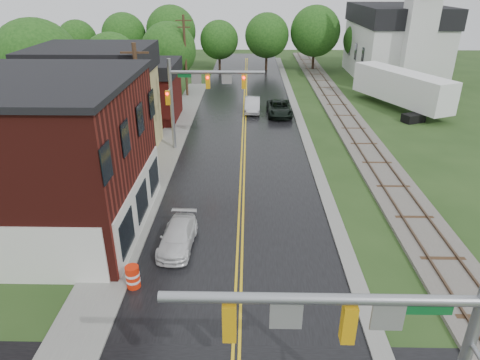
{
  "coord_description": "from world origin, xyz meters",
  "views": [
    {
      "loc": [
        0.38,
        -5.48,
        12.68
      ],
      "look_at": [
        -0.01,
        13.81,
        3.5
      ],
      "focal_mm": 32.0,
      "sensor_mm": 36.0,
      "label": 1
    }
  ],
  "objects_px": {
    "utility_pole_c": "(185,55)",
    "tree_left_b": "(39,66)",
    "traffic_signal_near": "(378,341)",
    "construction_barrel": "(133,277)",
    "traffic_signal_far": "(198,88)",
    "tree_left_c": "(113,63)",
    "semi_trailer": "(401,87)",
    "tree_left_e": "(170,51)",
    "suv_dark": "(279,108)",
    "church": "(398,35)",
    "brick_building": "(3,157)",
    "sedan_silver": "(252,105)",
    "utility_pole_b": "(140,110)",
    "pickup_white": "(178,237)"
  },
  "relations": [
    {
      "from": "utility_pole_c",
      "to": "tree_left_b",
      "type": "bearing_deg",
      "value": -132.39
    },
    {
      "from": "traffic_signal_near",
      "to": "construction_barrel",
      "type": "bearing_deg",
      "value": 136.42
    },
    {
      "from": "traffic_signal_far",
      "to": "tree_left_c",
      "type": "relative_size",
      "value": 0.96
    },
    {
      "from": "tree_left_b",
      "to": "tree_left_c",
      "type": "distance_m",
      "value": 9.03
    },
    {
      "from": "tree_left_b",
      "to": "tree_left_c",
      "type": "bearing_deg",
      "value": 63.44
    },
    {
      "from": "traffic_signal_far",
      "to": "semi_trailer",
      "type": "xyz_separation_m",
      "value": [
        19.77,
        12.18,
        -2.65
      ]
    },
    {
      "from": "construction_barrel",
      "to": "traffic_signal_near",
      "type": "bearing_deg",
      "value": -43.58
    },
    {
      "from": "traffic_signal_near",
      "to": "utility_pole_c",
      "type": "relative_size",
      "value": 0.82
    },
    {
      "from": "tree_left_e",
      "to": "semi_trailer",
      "type": "height_order",
      "value": "tree_left_e"
    },
    {
      "from": "tree_left_e",
      "to": "suv_dark",
      "type": "xyz_separation_m",
      "value": [
        12.35,
        -9.29,
        -4.1
      ]
    },
    {
      "from": "tree_left_e",
      "to": "church",
      "type": "bearing_deg",
      "value": 15.2
    },
    {
      "from": "traffic_signal_far",
      "to": "church",
      "type": "bearing_deg",
      "value": 48.73
    },
    {
      "from": "tree_left_b",
      "to": "semi_trailer",
      "type": "distance_m",
      "value": 35.08
    },
    {
      "from": "tree_left_e",
      "to": "construction_barrel",
      "type": "xyz_separation_m",
      "value": [
        4.12,
        -36.09,
        -4.26
      ]
    },
    {
      "from": "utility_pole_c",
      "to": "tree_left_e",
      "type": "xyz_separation_m",
      "value": [
        -2.05,
        1.9,
        0.09
      ]
    },
    {
      "from": "traffic_signal_near",
      "to": "brick_building",
      "type": "bearing_deg",
      "value": 140.83
    },
    {
      "from": "sedan_silver",
      "to": "construction_barrel",
      "type": "height_order",
      "value": "sedan_silver"
    },
    {
      "from": "traffic_signal_far",
      "to": "sedan_silver",
      "type": "relative_size",
      "value": 1.69
    },
    {
      "from": "church",
      "to": "utility_pole_b",
      "type": "height_order",
      "value": "church"
    },
    {
      "from": "sedan_silver",
      "to": "construction_barrel",
      "type": "relative_size",
      "value": 3.94
    },
    {
      "from": "utility_pole_b",
      "to": "pickup_white",
      "type": "relative_size",
      "value": 2.24
    },
    {
      "from": "suv_dark",
      "to": "traffic_signal_far",
      "type": "bearing_deg",
      "value": -126.82
    },
    {
      "from": "semi_trailer",
      "to": "tree_left_c",
      "type": "bearing_deg",
      "value": 178.64
    },
    {
      "from": "brick_building",
      "to": "sedan_silver",
      "type": "distance_m",
      "value": 26.62
    },
    {
      "from": "tree_left_e",
      "to": "semi_trailer",
      "type": "xyz_separation_m",
      "value": [
        25.14,
        -6.72,
        -2.49
      ]
    },
    {
      "from": "tree_left_b",
      "to": "sedan_silver",
      "type": "relative_size",
      "value": 2.23
    },
    {
      "from": "pickup_white",
      "to": "church",
      "type": "bearing_deg",
      "value": 63.25
    },
    {
      "from": "traffic_signal_far",
      "to": "semi_trailer",
      "type": "relative_size",
      "value": 0.59
    },
    {
      "from": "tree_left_b",
      "to": "construction_barrel",
      "type": "xyz_separation_m",
      "value": [
        13.12,
        -22.09,
        -5.17
      ]
    },
    {
      "from": "brick_building",
      "to": "utility_pole_b",
      "type": "xyz_separation_m",
      "value": [
        5.68,
        7.0,
        0.57
      ]
    },
    {
      "from": "traffic_signal_far",
      "to": "tree_left_e",
      "type": "xyz_separation_m",
      "value": [
        -5.38,
        18.9,
        -0.16
      ]
    },
    {
      "from": "tree_left_b",
      "to": "traffic_signal_far",
      "type": "bearing_deg",
      "value": -18.81
    },
    {
      "from": "utility_pole_c",
      "to": "tree_left_e",
      "type": "height_order",
      "value": "utility_pole_c"
    },
    {
      "from": "church",
      "to": "utility_pole_c",
      "type": "relative_size",
      "value": 2.22
    },
    {
      "from": "suv_dark",
      "to": "utility_pole_b",
      "type": "bearing_deg",
      "value": -126.06
    },
    {
      "from": "brick_building",
      "to": "suv_dark",
      "type": "height_order",
      "value": "brick_building"
    },
    {
      "from": "brick_building",
      "to": "church",
      "type": "height_order",
      "value": "church"
    },
    {
      "from": "traffic_signal_far",
      "to": "utility_pole_c",
      "type": "xyz_separation_m",
      "value": [
        -3.33,
        17.0,
        -0.25
      ]
    },
    {
      "from": "utility_pole_b",
      "to": "tree_left_b",
      "type": "relative_size",
      "value": 0.93
    },
    {
      "from": "traffic_signal_near",
      "to": "sedan_silver",
      "type": "distance_m",
      "value": 36.17
    },
    {
      "from": "sedan_silver",
      "to": "semi_trailer",
      "type": "bearing_deg",
      "value": 6.3
    },
    {
      "from": "semi_trailer",
      "to": "pickup_white",
      "type": "bearing_deg",
      "value": -126.74
    },
    {
      "from": "sedan_silver",
      "to": "traffic_signal_far",
      "type": "bearing_deg",
      "value": -110.26
    },
    {
      "from": "suv_dark",
      "to": "pickup_white",
      "type": "relative_size",
      "value": 1.28
    },
    {
      "from": "tree_left_c",
      "to": "sedan_silver",
      "type": "relative_size",
      "value": 1.76
    },
    {
      "from": "utility_pole_c",
      "to": "tree_left_e",
      "type": "distance_m",
      "value": 2.79
    },
    {
      "from": "church",
      "to": "sedan_silver",
      "type": "bearing_deg",
      "value": -140.34
    },
    {
      "from": "sedan_silver",
      "to": "construction_barrel",
      "type": "bearing_deg",
      "value": -99.9
    },
    {
      "from": "utility_pole_b",
      "to": "pickup_white",
      "type": "distance_m",
      "value": 10.49
    },
    {
      "from": "church",
      "to": "tree_left_c",
      "type": "xyz_separation_m",
      "value": [
        -33.85,
        -13.84,
        -1.32
      ]
    }
  ]
}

